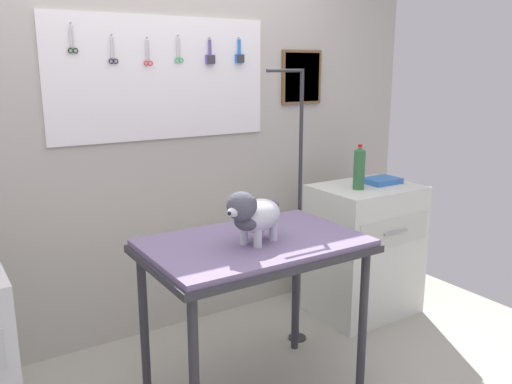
% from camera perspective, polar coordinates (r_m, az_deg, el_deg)
% --- Properties ---
extents(rear_wall_panel, '(4.00, 0.11, 2.30)m').
position_cam_1_polar(rear_wall_panel, '(3.33, -10.77, 4.24)').
color(rear_wall_panel, '#B1ADA3').
rests_on(rear_wall_panel, ground).
extents(grooming_table, '(1.07, 0.69, 0.86)m').
position_cam_1_polar(grooming_table, '(2.61, -0.22, -6.88)').
color(grooming_table, '#2D2D33').
rests_on(grooming_table, ground).
extents(grooming_arm, '(0.30, 0.11, 1.66)m').
position_cam_1_polar(grooming_arm, '(3.19, 4.54, -3.09)').
color(grooming_arm, '#2D2D33').
rests_on(grooming_arm, ground).
extents(dog, '(0.37, 0.26, 0.27)m').
position_cam_1_polar(dog, '(2.48, -0.28, -2.44)').
color(dog, silver).
rests_on(dog, grooming_table).
extents(cabinet_right, '(0.68, 0.54, 0.90)m').
position_cam_1_polar(cabinet_right, '(3.75, 11.51, -6.05)').
color(cabinet_right, silver).
rests_on(cabinet_right, ground).
extents(soda_bottle, '(0.07, 0.07, 0.29)m').
position_cam_1_polar(soda_bottle, '(3.49, 11.00, 2.50)').
color(soda_bottle, '#30643A').
rests_on(soda_bottle, cabinet_right).
extents(supply_tray, '(0.24, 0.18, 0.04)m').
position_cam_1_polar(supply_tray, '(3.73, 13.29, 1.19)').
color(supply_tray, '#346EC0').
rests_on(supply_tray, cabinet_right).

